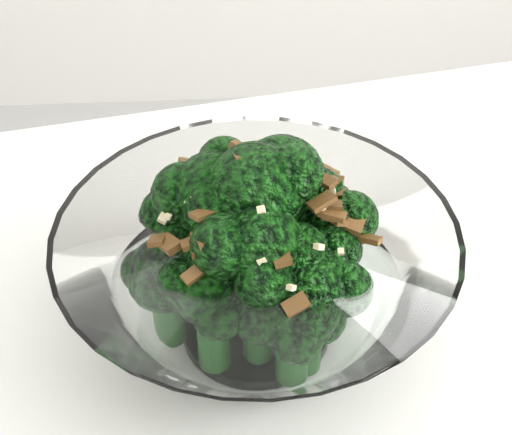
{
  "coord_description": "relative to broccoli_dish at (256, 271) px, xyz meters",
  "views": [
    {
      "loc": [
        -0.05,
        -0.06,
        1.14
      ],
      "look_at": [
        -0.03,
        0.28,
        0.85
      ],
      "focal_mm": 55.0,
      "sensor_mm": 36.0,
      "label": 1
    }
  ],
  "objects": [
    {
      "name": "broccoli_dish",
      "position": [
        0.0,
        0.0,
        0.0
      ],
      "size": [
        0.24,
        0.24,
        0.15
      ],
      "color": "white",
      "rests_on": "table"
    }
  ]
}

